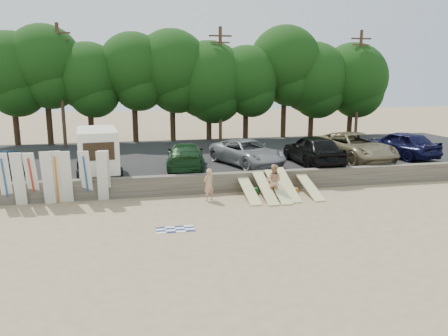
% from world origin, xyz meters
% --- Properties ---
extents(ground, '(120.00, 120.00, 0.00)m').
position_xyz_m(ground, '(0.00, 0.00, 0.00)').
color(ground, tan).
rests_on(ground, ground).
extents(seawall, '(44.00, 0.50, 1.00)m').
position_xyz_m(seawall, '(0.00, 3.00, 0.50)').
color(seawall, '#6B6356').
rests_on(seawall, ground).
extents(parking_lot, '(44.00, 14.50, 0.70)m').
position_xyz_m(parking_lot, '(0.00, 10.50, 0.35)').
color(parking_lot, '#282828').
rests_on(parking_lot, ground).
extents(treeline, '(33.94, 6.40, 9.47)m').
position_xyz_m(treeline, '(0.76, 17.51, 6.22)').
color(treeline, '#382616').
rests_on(treeline, parking_lot).
extents(utility_poles, '(25.80, 0.26, 9.00)m').
position_xyz_m(utility_poles, '(2.00, 16.00, 5.43)').
color(utility_poles, '#473321').
rests_on(utility_poles, parking_lot).
extents(box_trailer, '(2.56, 4.10, 2.49)m').
position_xyz_m(box_trailer, '(-6.87, 5.17, 2.10)').
color(box_trailer, white).
rests_on(box_trailer, parking_lot).
extents(car_1, '(2.71, 5.32, 1.48)m').
position_xyz_m(car_1, '(-2.10, 5.98, 1.44)').
color(car_1, '#133518').
rests_on(car_1, parking_lot).
extents(car_2, '(4.20, 5.90, 1.49)m').
position_xyz_m(car_2, '(1.64, 6.31, 1.45)').
color(car_2, gray).
rests_on(car_2, parking_lot).
extents(car_3, '(2.28, 5.37, 1.81)m').
position_xyz_m(car_3, '(5.51, 5.58, 1.60)').
color(car_3, black).
rests_on(car_3, parking_lot).
extents(car_4, '(3.46, 6.48, 1.73)m').
position_xyz_m(car_4, '(8.63, 6.26, 1.57)').
color(car_4, '#786C4C').
rests_on(car_4, parking_lot).
extents(car_5, '(3.55, 5.56, 1.76)m').
position_xyz_m(car_5, '(12.02, 6.60, 1.58)').
color(car_5, black).
rests_on(car_5, parking_lot).
extents(surfboard_upright_0, '(0.52, 0.68, 2.54)m').
position_xyz_m(surfboard_upright_0, '(-10.84, 2.60, 1.27)').
color(surfboard_upright_0, silver).
rests_on(surfboard_upright_0, ground).
extents(surfboard_upright_1, '(0.51, 0.59, 2.56)m').
position_xyz_m(surfboard_upright_1, '(-10.22, 2.40, 1.28)').
color(surfboard_upright_1, silver).
rests_on(surfboard_upright_1, ground).
extents(surfboard_upright_2, '(0.54, 0.80, 2.52)m').
position_xyz_m(surfboard_upright_2, '(-9.69, 2.62, 1.26)').
color(surfboard_upright_2, silver).
rests_on(surfboard_upright_2, ground).
extents(surfboard_upright_3, '(0.50, 0.53, 2.57)m').
position_xyz_m(surfboard_upright_3, '(-8.96, 2.39, 1.28)').
color(surfboard_upright_3, silver).
rests_on(surfboard_upright_3, ground).
extents(surfboard_upright_4, '(0.54, 0.59, 2.56)m').
position_xyz_m(surfboard_upright_4, '(-8.59, 2.51, 1.28)').
color(surfboard_upright_4, silver).
rests_on(surfboard_upright_4, ground).
extents(surfboard_upright_5, '(0.54, 0.67, 2.55)m').
position_xyz_m(surfboard_upright_5, '(-8.16, 2.45, 1.27)').
color(surfboard_upright_5, silver).
rests_on(surfboard_upright_5, ground).
extents(surfboard_upright_6, '(0.59, 0.82, 2.52)m').
position_xyz_m(surfboard_upright_6, '(-7.28, 2.59, 1.26)').
color(surfboard_upright_6, silver).
rests_on(surfboard_upright_6, ground).
extents(surfboard_upright_7, '(0.51, 0.77, 2.52)m').
position_xyz_m(surfboard_upright_7, '(-6.42, 2.60, 1.26)').
color(surfboard_upright_7, silver).
rests_on(surfboard_upright_7, ground).
extents(surfboard_upright_8, '(0.56, 0.81, 2.52)m').
position_xyz_m(surfboard_upright_8, '(-6.52, 2.39, 1.26)').
color(surfboard_upright_8, silver).
rests_on(surfboard_upright_8, ground).
extents(surfboard_low_0, '(0.56, 2.91, 0.87)m').
position_xyz_m(surfboard_low_0, '(0.44, 1.60, 0.43)').
color(surfboard_low_0, '#D7CE87').
rests_on(surfboard_low_0, ground).
extents(surfboard_low_1, '(0.56, 2.86, 1.04)m').
position_xyz_m(surfboard_low_1, '(1.24, 1.39, 0.52)').
color(surfboard_low_1, '#D7CE87').
rests_on(surfboard_low_1, ground).
extents(surfboard_low_2, '(0.56, 2.83, 1.13)m').
position_xyz_m(surfboard_low_2, '(1.89, 1.35, 0.56)').
color(surfboard_low_2, '#D7CE87').
rests_on(surfboard_low_2, ground).
extents(surfboard_low_3, '(0.56, 2.81, 1.19)m').
position_xyz_m(surfboard_low_3, '(2.42, 1.57, 0.59)').
color(surfboard_low_3, '#D7CE87').
rests_on(surfboard_low_3, ground).
extents(surfboard_low_4, '(0.56, 2.90, 0.89)m').
position_xyz_m(surfboard_low_4, '(3.63, 1.59, 0.45)').
color(surfboard_low_4, '#D7CE87').
rests_on(surfboard_low_4, ground).
extents(beachgoer_a, '(0.69, 0.61, 1.59)m').
position_xyz_m(beachgoer_a, '(-1.56, 1.52, 0.80)').
color(beachgoer_a, tan).
rests_on(beachgoer_a, ground).
extents(beachgoer_b, '(1.03, 0.97, 1.69)m').
position_xyz_m(beachgoer_b, '(1.65, 1.37, 0.84)').
color(beachgoer_b, tan).
rests_on(beachgoer_b, ground).
extents(cooler, '(0.47, 0.42, 0.32)m').
position_xyz_m(cooler, '(0.88, 2.22, 0.16)').
color(cooler, green).
rests_on(cooler, ground).
extents(gear_bag, '(0.33, 0.28, 0.22)m').
position_xyz_m(gear_bag, '(3.08, 2.12, 0.11)').
color(gear_bag, orange).
rests_on(gear_bag, ground).
extents(beach_towel, '(1.50, 1.50, 0.00)m').
position_xyz_m(beach_towel, '(-3.56, -2.22, 0.01)').
color(beach_towel, white).
rests_on(beach_towel, ground).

